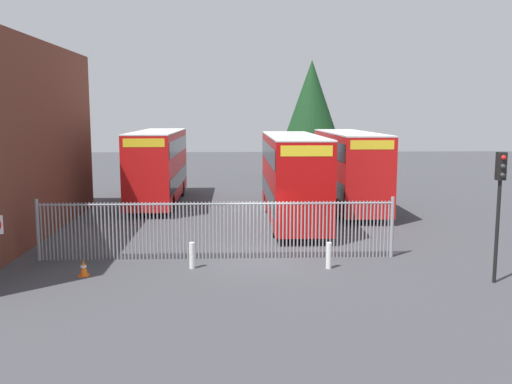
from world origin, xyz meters
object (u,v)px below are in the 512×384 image
double_decker_bus_behind_fence_left (349,167)px  traffic_light_kerbside (500,193)px  traffic_cone_by_gate (84,268)px  double_decker_bus_near_gate (293,175)px  bollard_near_left (192,255)px  double_decker_bus_behind_fence_right (158,164)px  bollard_center_front (329,255)px

double_decker_bus_behind_fence_left → traffic_light_kerbside: size_ratio=2.51×
double_decker_bus_behind_fence_left → traffic_cone_by_gate: bearing=-131.5°
traffic_cone_by_gate → traffic_light_kerbside: (13.70, -1.27, 2.70)m
double_decker_bus_near_gate → traffic_cone_by_gate: (-8.11, -9.24, -2.13)m
double_decker_bus_near_gate → double_decker_bus_behind_fence_left: 5.51m
double_decker_bus_near_gate → traffic_light_kerbside: (5.60, -10.51, 0.56)m
double_decker_bus_behind_fence_left → bollard_near_left: 15.06m
double_decker_bus_behind_fence_right → bollard_near_left: 15.18m
double_decker_bus_near_gate → traffic_cone_by_gate: size_ratio=18.32×
traffic_light_kerbside → bollard_center_front: bearing=159.8°
double_decker_bus_behind_fence_left → double_decker_bus_near_gate: bearing=-132.1°
double_decker_bus_behind_fence_left → traffic_light_kerbside: bearing=-82.6°
bollard_near_left → bollard_center_front: 4.90m
double_decker_bus_behind_fence_left → traffic_cone_by_gate: (-11.79, -13.33, -2.13)m
double_decker_bus_behind_fence_right → traffic_cone_by_gate: 15.72m
double_decker_bus_behind_fence_right → traffic_light_kerbside: 21.37m
double_decker_bus_behind_fence_left → bollard_near_left: double_decker_bus_behind_fence_left is taller
double_decker_bus_behind_fence_left → traffic_cone_by_gate: size_ratio=18.32×
double_decker_bus_behind_fence_right → bollard_center_front: 17.05m
double_decker_bus_near_gate → traffic_light_kerbside: size_ratio=2.51×
double_decker_bus_near_gate → double_decker_bus_behind_fence_left: same height
traffic_cone_by_gate → traffic_light_kerbside: traffic_light_kerbside is taller
double_decker_bus_behind_fence_left → bollard_near_left: size_ratio=11.38×
double_decker_bus_near_gate → double_decker_bus_behind_fence_right: size_ratio=1.00×
double_decker_bus_near_gate → double_decker_bus_behind_fence_left: size_ratio=1.00×
bollard_center_front → double_decker_bus_behind_fence_right: bearing=118.1°
traffic_cone_by_gate → traffic_light_kerbside: size_ratio=0.14×
traffic_cone_by_gate → double_decker_bus_behind_fence_left: bearing=48.5°
double_decker_bus_near_gate → double_decker_bus_behind_fence_right: 9.85m
double_decker_bus_behind_fence_left → double_decker_bus_behind_fence_right: 11.46m
double_decker_bus_near_gate → double_decker_bus_behind_fence_right: (-7.56, 6.32, 0.00)m
double_decker_bus_behind_fence_right → double_decker_bus_behind_fence_left: bearing=-11.2°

